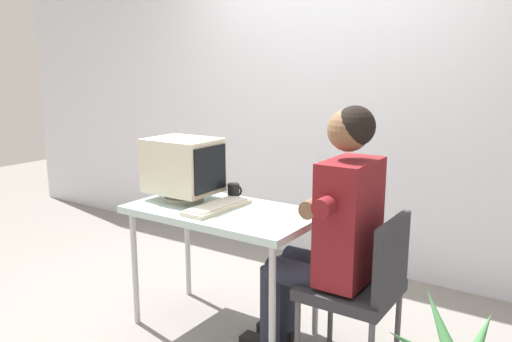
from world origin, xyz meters
TOP-DOWN VIEW (x-y plane):
  - ground_plane at (0.00, 0.00)m, footprint 12.00×12.00m
  - wall_back at (0.30, 1.40)m, footprint 8.00×0.10m
  - desk at (0.00, 0.00)m, footprint 1.11×0.60m
  - crt_monitor at (-0.33, 0.04)m, footprint 0.43×0.33m
  - keyboard at (-0.02, -0.02)m, footprint 0.18×0.46m
  - office_chair at (0.86, 0.02)m, footprint 0.45×0.45m
  - person_seated at (0.68, 0.02)m, footprint 0.70×0.59m
  - desk_mug at (-0.07, 0.20)m, footprint 0.07×0.08m

SIDE VIEW (x-z plane):
  - ground_plane at x=0.00m, z-range 0.00..0.00m
  - office_chair at x=0.86m, z-range 0.07..0.93m
  - desk at x=0.00m, z-range 0.31..1.07m
  - person_seated at x=0.68m, z-range 0.07..1.45m
  - keyboard at x=-0.02m, z-range 0.76..0.79m
  - desk_mug at x=-0.07m, z-range 0.76..0.86m
  - crt_monitor at x=-0.33m, z-range 0.78..1.16m
  - wall_back at x=0.30m, z-range 0.00..3.00m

